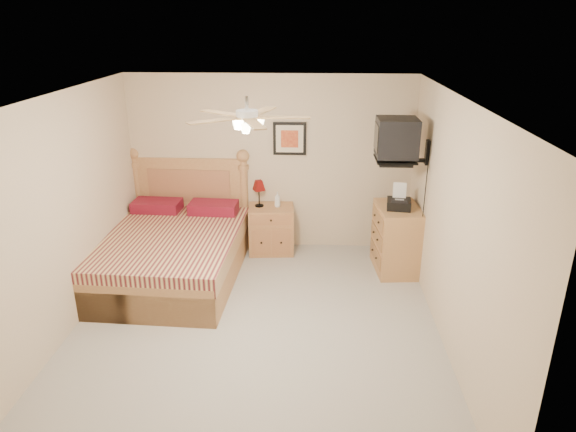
# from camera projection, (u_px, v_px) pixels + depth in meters

# --- Properties ---
(floor) EXTENTS (4.50, 4.50, 0.00)m
(floor) POSITION_uv_depth(u_px,v_px,m) (256.00, 328.00, 5.65)
(floor) COLOR #9E988E
(floor) RESTS_ON ground
(ceiling) EXTENTS (4.00, 4.50, 0.04)m
(ceiling) POSITION_uv_depth(u_px,v_px,m) (249.00, 98.00, 4.74)
(ceiling) COLOR white
(ceiling) RESTS_ON ground
(wall_back) EXTENTS (4.00, 0.04, 2.50)m
(wall_back) POSITION_uv_depth(u_px,v_px,m) (271.00, 164.00, 7.29)
(wall_back) COLOR #C9B394
(wall_back) RESTS_ON ground
(wall_front) EXTENTS (4.00, 0.04, 2.50)m
(wall_front) POSITION_uv_depth(u_px,v_px,m) (210.00, 362.00, 3.10)
(wall_front) COLOR #C9B394
(wall_front) RESTS_ON ground
(wall_left) EXTENTS (0.04, 4.50, 2.50)m
(wall_left) POSITION_uv_depth(u_px,v_px,m) (60.00, 219.00, 5.29)
(wall_left) COLOR #C9B394
(wall_left) RESTS_ON ground
(wall_right) EXTENTS (0.04, 4.50, 2.50)m
(wall_right) POSITION_uv_depth(u_px,v_px,m) (452.00, 227.00, 5.10)
(wall_right) COLOR #C9B394
(wall_right) RESTS_ON ground
(bed) EXTENTS (1.82, 2.34, 1.46)m
(bed) POSITION_uv_depth(u_px,v_px,m) (167.00, 226.00, 6.49)
(bed) COLOR #A96F46
(bed) RESTS_ON ground
(nightstand) EXTENTS (0.67, 0.52, 0.69)m
(nightstand) POSITION_uv_depth(u_px,v_px,m) (271.00, 229.00, 7.39)
(nightstand) COLOR #A06631
(nightstand) RESTS_ON ground
(table_lamp) EXTENTS (0.27, 0.27, 0.38)m
(table_lamp) POSITION_uv_depth(u_px,v_px,m) (259.00, 193.00, 7.23)
(table_lamp) COLOR #5E0907
(table_lamp) RESTS_ON nightstand
(lotion_bottle) EXTENTS (0.09, 0.09, 0.22)m
(lotion_bottle) POSITION_uv_depth(u_px,v_px,m) (277.00, 199.00, 7.24)
(lotion_bottle) COLOR white
(lotion_bottle) RESTS_ON nightstand
(framed_picture) EXTENTS (0.46, 0.04, 0.46)m
(framed_picture) POSITION_uv_depth(u_px,v_px,m) (290.00, 139.00, 7.13)
(framed_picture) COLOR black
(framed_picture) RESTS_ON wall_back
(dresser) EXTENTS (0.59, 0.80, 0.90)m
(dresser) POSITION_uv_depth(u_px,v_px,m) (397.00, 239.00, 6.81)
(dresser) COLOR #AE7D4C
(dresser) RESTS_ON ground
(fax_machine) EXTENTS (0.34, 0.35, 0.32)m
(fax_machine) POSITION_uv_depth(u_px,v_px,m) (399.00, 197.00, 6.54)
(fax_machine) COLOR black
(fax_machine) RESTS_ON dresser
(magazine_lower) EXTENTS (0.23, 0.27, 0.02)m
(magazine_lower) POSITION_uv_depth(u_px,v_px,m) (393.00, 200.00, 6.86)
(magazine_lower) COLOR #AB9D88
(magazine_lower) RESTS_ON dresser
(magazine_upper) EXTENTS (0.28, 0.34, 0.02)m
(magazine_upper) POSITION_uv_depth(u_px,v_px,m) (393.00, 199.00, 6.85)
(magazine_upper) COLOR tan
(magazine_upper) RESTS_ON magazine_lower
(wall_tv) EXTENTS (0.56, 0.46, 0.58)m
(wall_tv) POSITION_uv_depth(u_px,v_px,m) (409.00, 141.00, 6.16)
(wall_tv) COLOR black
(wall_tv) RESTS_ON wall_right
(ceiling_fan) EXTENTS (1.14, 1.14, 0.28)m
(ceiling_fan) POSITION_uv_depth(u_px,v_px,m) (247.00, 117.00, 4.61)
(ceiling_fan) COLOR white
(ceiling_fan) RESTS_ON ceiling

